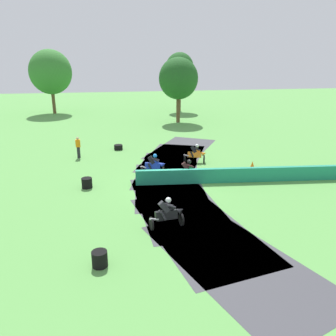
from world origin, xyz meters
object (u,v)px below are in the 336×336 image
at_px(motorcycle_lead_orange, 196,154).
at_px(traffic_cone, 252,164).
at_px(motorcycle_fourth_black, 168,213).
at_px(tire_stack_mid_a, 87,183).
at_px(track_marshal, 78,147).
at_px(tire_stack_near, 118,147).
at_px(tire_stack_mid_b, 100,259).
at_px(motorcycle_chase_blue, 154,165).
at_px(motorcycle_trailing_green, 188,171).

distance_m(motorcycle_lead_orange, traffic_cone, 4.08).
xyz_separation_m(motorcycle_fourth_black, tire_stack_mid_a, (-3.81, 5.55, -0.35)).
bearing_deg(track_marshal, tire_stack_mid_a, -82.04).
relative_size(motorcycle_fourth_black, track_marshal, 1.03).
height_order(motorcycle_fourth_black, tire_stack_mid_a, motorcycle_fourth_black).
xyz_separation_m(tire_stack_near, tire_stack_mid_a, (-2.16, -8.42, 0.10)).
bearing_deg(track_marshal, tire_stack_mid_b, -83.19).
xyz_separation_m(tire_stack_mid_a, track_marshal, (-0.91, 6.48, 0.52)).
bearing_deg(tire_stack_near, tire_stack_mid_b, -94.60).
height_order(motorcycle_chase_blue, traffic_cone, motorcycle_chase_blue).
relative_size(motorcycle_chase_blue, motorcycle_fourth_black, 1.02).
xyz_separation_m(motorcycle_chase_blue, tire_stack_mid_b, (-3.37, -9.71, -0.36)).
bearing_deg(tire_stack_mid_a, tire_stack_mid_b, -84.11).
relative_size(motorcycle_lead_orange, motorcycle_trailing_green, 1.02).
xyz_separation_m(tire_stack_near, tire_stack_mid_b, (-1.33, -16.50, 0.10)).
height_order(track_marshal, traffic_cone, track_marshal).
xyz_separation_m(tire_stack_mid_b, traffic_cone, (10.34, 9.99, -0.08)).
bearing_deg(tire_stack_near, motorcycle_fourth_black, -83.26).
distance_m(track_marshal, traffic_cone, 12.93).
height_order(tire_stack_near, track_marshal, track_marshal).
bearing_deg(motorcycle_fourth_black, tire_stack_mid_b, -139.64).
xyz_separation_m(motorcycle_lead_orange, tire_stack_mid_b, (-6.74, -11.87, -0.33)).
height_order(motorcycle_lead_orange, tire_stack_mid_b, motorcycle_lead_orange).
bearing_deg(tire_stack_near, motorcycle_chase_blue, -73.27).
height_order(tire_stack_mid_a, tire_stack_mid_b, same).
relative_size(motorcycle_trailing_green, track_marshal, 1.05).
bearing_deg(track_marshal, motorcycle_fourth_black, -68.59).
bearing_deg(motorcycle_trailing_green, tire_stack_mid_a, 179.53).
bearing_deg(track_marshal, traffic_cone, -20.75).
bearing_deg(motorcycle_chase_blue, tire_stack_mid_a, -158.83).
distance_m(motorcycle_chase_blue, tire_stack_mid_a, 4.52).
distance_m(motorcycle_fourth_black, track_marshal, 12.93).
bearing_deg(motorcycle_lead_orange, tire_stack_mid_a, -153.47).
distance_m(motorcycle_trailing_green, tire_stack_mid_a, 6.09).
bearing_deg(tire_stack_mid_b, tire_stack_near, 85.40).
bearing_deg(track_marshal, motorcycle_trailing_green, -43.06).
distance_m(tire_stack_mid_b, track_marshal, 14.68).
bearing_deg(traffic_cone, tire_stack_near, 144.14).
relative_size(motorcycle_trailing_green, motorcycle_fourth_black, 1.02).
bearing_deg(motorcycle_trailing_green, tire_stack_mid_b, -123.16).
distance_m(motorcycle_lead_orange, motorcycle_fourth_black, 10.06).
bearing_deg(tire_stack_mid_b, traffic_cone, 44.01).
distance_m(tire_stack_mid_b, traffic_cone, 14.38).
bearing_deg(tire_stack_near, track_marshal, -147.70).
xyz_separation_m(tire_stack_mid_b, track_marshal, (-1.74, 14.57, 0.52)).
bearing_deg(motorcycle_chase_blue, tire_stack_mid_b, -109.13).
height_order(motorcycle_chase_blue, motorcycle_fourth_black, motorcycle_chase_blue).
xyz_separation_m(motorcycle_chase_blue, motorcycle_fourth_black, (-0.39, -7.18, -0.01)).
distance_m(motorcycle_lead_orange, tire_stack_mid_a, 8.47).
bearing_deg(motorcycle_lead_orange, motorcycle_chase_blue, -147.43).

